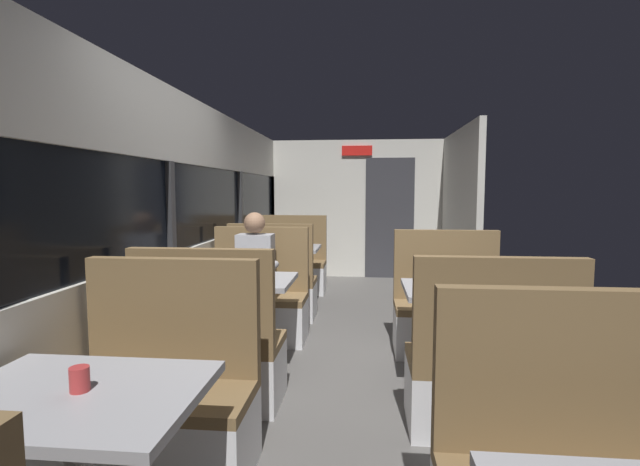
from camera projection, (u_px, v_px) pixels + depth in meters
name	position (u px, v px, depth m)	size (l,w,h in m)	color
ground_plane	(346.00, 374.00, 3.73)	(3.30, 9.20, 0.02)	#514F4C
carriage_window_panel_left	(168.00, 234.00, 3.76)	(0.09, 8.48, 2.30)	beige
carriage_end_bulkhead	(360.00, 210.00, 7.77)	(2.90, 0.11, 2.30)	beige
carriage_aisle_panel_right	(459.00, 213.00, 6.45)	(0.08, 2.40, 2.30)	beige
dining_table_near_window	(76.00, 418.00, 1.68)	(0.90, 0.70, 0.74)	#9E9EA3
bench_near_window_facing_entry	(163.00, 410.00, 2.40)	(0.95, 0.50, 1.10)	silver
dining_table_mid_window	(238.00, 290.00, 3.82)	(0.90, 0.70, 0.74)	#9E9EA3
bench_mid_window_facing_end	(211.00, 357.00, 3.16)	(0.95, 0.50, 1.10)	silver
bench_mid_window_facing_entry	(258.00, 306.00, 4.55)	(0.95, 0.50, 1.10)	silver
dining_table_far_window	(284.00, 254.00, 5.97)	(0.90, 0.70, 0.74)	#9E9EA3
bench_far_window_facing_end	(274.00, 290.00, 5.30)	(0.95, 0.50, 1.10)	silver
bench_far_window_facing_entry	(293.00, 269.00, 6.69)	(0.95, 0.50, 1.10)	silver
dining_table_rear_aisle	(465.00, 301.00, 3.45)	(0.90, 0.70, 0.74)	#9E9EA3
bench_rear_aisle_facing_end	(488.00, 379.00, 2.79)	(0.95, 0.50, 1.10)	silver
bench_rear_aisle_facing_entry	(447.00, 317.00, 4.17)	(0.95, 0.50, 1.10)	silver
seated_passenger	(256.00, 287.00, 4.45)	(0.47, 0.55, 1.26)	#26262D
coffee_cup_primary	(80.00, 379.00, 1.67)	(0.07, 0.07, 0.09)	#B23333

